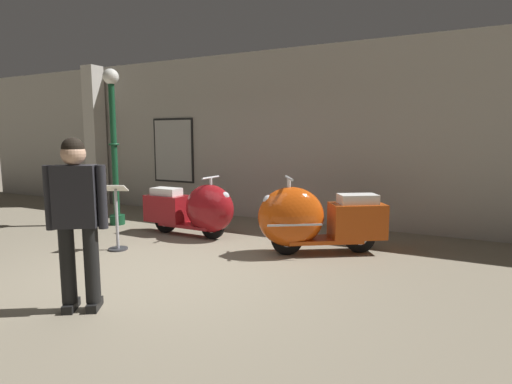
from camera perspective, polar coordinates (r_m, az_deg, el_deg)
ground_plane at (r=5.24m, az=-13.22°, el=-10.91°), size 60.00×60.00×0.00m
showroom_back_wall at (r=8.19m, az=2.29°, el=7.71°), size 18.00×0.63×3.32m
scooter_0 at (r=6.84m, az=-8.38°, el=-2.39°), size 1.68×0.55×1.02m
scooter_1 at (r=5.83m, az=7.74°, el=-3.77°), size 1.80×1.41×1.10m
lamppost at (r=8.08m, az=-19.26°, el=6.85°), size 0.29×0.29×2.89m
visitor_0 at (r=4.16m, az=-23.75°, el=-2.63°), size 0.48×0.40×1.65m
info_stanchion at (r=6.34m, az=-18.84°, el=-4.12°), size 0.39×0.34×0.98m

